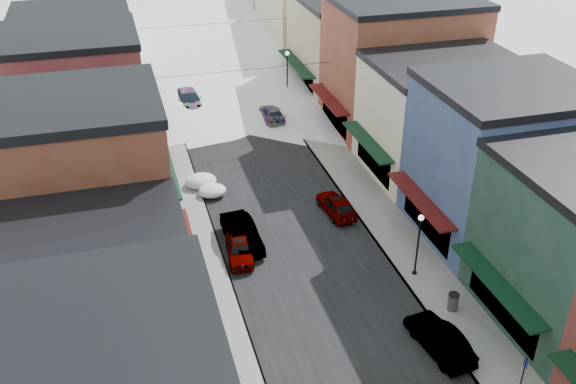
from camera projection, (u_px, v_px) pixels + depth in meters
road at (205, 67)px, 73.26m from camera, size 10.00×160.00×0.01m
sidewalk_left at (146, 71)px, 71.66m from camera, size 3.20×160.00×0.15m
sidewalk_right at (261, 61)px, 74.79m from camera, size 3.20×160.00×0.15m
curb_left at (160, 70)px, 72.02m from camera, size 0.10×160.00×0.15m
curb_right at (248, 62)px, 74.42m from camera, size 0.10×160.00×0.15m
bldg_l_cream at (78, 329)px, 28.12m from camera, size 11.30×8.20×9.50m
bldg_l_brick_near at (64, 210)px, 33.94m from camera, size 12.30×8.20×12.50m
bldg_l_grayblue at (79, 167)px, 42.02m from camera, size 11.30×9.20×9.00m
bldg_l_brick_far at (63, 104)px, 48.80m from camera, size 13.30×9.20×11.00m
bldg_l_tan at (78, 68)px, 57.63m from camera, size 11.30×11.20×10.00m
bldg_r_blue at (503, 160)px, 41.22m from camera, size 11.30×9.20×10.50m
bldg_r_cream at (442, 117)px, 49.23m from camera, size 12.30×9.20×9.00m
bldg_r_brick_far at (400, 64)px, 56.23m from camera, size 13.30×9.20×11.50m
bldg_r_tan at (349, 44)px, 64.84m from camera, size 11.30×11.20×9.50m
overhead_cables at (223, 45)px, 59.74m from camera, size 16.40×15.04×0.04m
car_silver_sedan at (239, 249)px, 40.61m from camera, size 2.02×4.10×1.34m
car_dark_hatch at (242, 233)px, 41.88m from camera, size 2.14×5.01×1.61m
car_silver_wagon at (189, 100)px, 62.10m from camera, size 2.69×6.03×1.72m
car_green_sedan at (440, 339)px, 33.36m from camera, size 2.18×4.69×1.49m
car_gray_suv at (336, 205)px, 45.24m from camera, size 2.04×4.30×1.42m
car_black_sedan at (272, 114)px, 59.61m from camera, size 1.95×4.62×1.33m
car_lane_silver at (183, 57)px, 73.72m from camera, size 2.00×4.87×1.65m
car_lane_white at (204, 48)px, 77.12m from camera, size 2.39×5.14×1.42m
parking_sign at (523, 374)px, 30.08m from camera, size 0.08×0.34×2.48m
trash_can at (453, 302)px, 36.05m from camera, size 0.64×0.64×1.08m
streetlamp_near at (419, 237)px, 37.91m from camera, size 0.35×0.35×4.19m
streetlamp_far at (287, 69)px, 63.04m from camera, size 0.40×0.40×4.77m
snow_pile_mid at (212, 190)px, 47.60m from camera, size 2.07×2.48×0.88m
snow_pile_far at (201, 181)px, 48.76m from camera, size 2.40×2.68×1.02m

